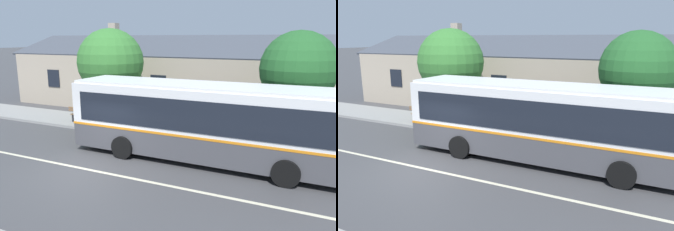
{
  "view_description": "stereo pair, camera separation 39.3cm",
  "coord_description": "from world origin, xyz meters",
  "views": [
    {
      "loc": [
        8.0,
        -9.73,
        5.09
      ],
      "look_at": [
        1.82,
        3.73,
        1.59
      ],
      "focal_mm": 35.0,
      "sensor_mm": 36.0,
      "label": 1
    },
    {
      "loc": [
        8.35,
        -9.56,
        5.09
      ],
      "look_at": [
        1.82,
        3.73,
        1.59
      ],
      "focal_mm": 35.0,
      "sensor_mm": 36.0,
      "label": 2
    }
  ],
  "objects": [
    {
      "name": "community_building",
      "position": [
        -1.36,
        13.72,
        2.05
      ],
      "size": [
        25.84,
        9.21,
        6.35
      ],
      "color": "tan",
      "rests_on": "ground"
    },
    {
      "name": "street_tree_secondary",
      "position": [
        -3.11,
        6.4,
        3.61
      ],
      "size": [
        3.88,
        3.88,
        5.67
      ],
      "color": "#4C3828",
      "rests_on": "ground"
    },
    {
      "name": "ground_plane",
      "position": [
        0.0,
        0.0,
        0.0
      ],
      "size": [
        300.0,
        300.0,
        0.0
      ],
      "primitive_type": "plane",
      "color": "#424244"
    },
    {
      "name": "lane_divider_stripe",
      "position": [
        0.0,
        0.0,
        0.0
      ],
      "size": [
        60.0,
        0.16,
        0.01
      ],
      "primitive_type": "cube",
      "color": "beige",
      "rests_on": "ground"
    },
    {
      "name": "sidewalk_far",
      "position": [
        0.0,
        6.0,
        0.07
      ],
      "size": [
        60.0,
        3.0,
        0.15
      ],
      "primitive_type": "cube",
      "color": "gray",
      "rests_on": "ground"
    },
    {
      "name": "bench_by_building",
      "position": [
        -4.55,
        5.47,
        0.58
      ],
      "size": [
        1.8,
        0.51,
        0.94
      ],
      "color": "brown",
      "rests_on": "sidewalk_far"
    },
    {
      "name": "bench_down_street",
      "position": [
        -0.6,
        5.78,
        0.58
      ],
      "size": [
        1.83,
        0.51,
        0.94
      ],
      "color": "brown",
      "rests_on": "sidewalk_far"
    },
    {
      "name": "street_tree_primary",
      "position": [
        7.12,
        6.75,
        3.69
      ],
      "size": [
        3.55,
        3.55,
        5.47
      ],
      "color": "#4C3828",
      "rests_on": "ground"
    },
    {
      "name": "transit_bus",
      "position": [
        3.77,
        2.9,
        1.76
      ],
      "size": [
        11.52,
        2.79,
        3.27
      ],
      "color": "#47474C",
      "rests_on": "ground"
    }
  ]
}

